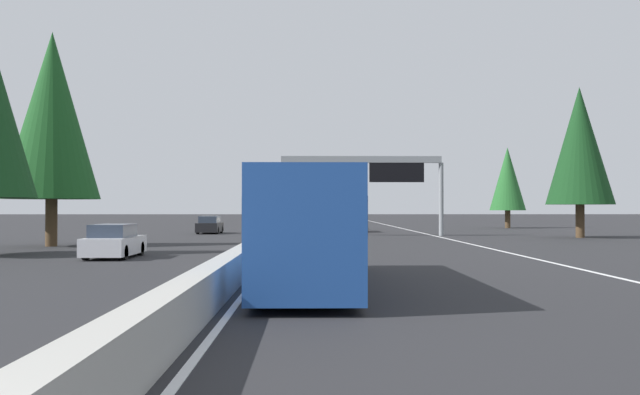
# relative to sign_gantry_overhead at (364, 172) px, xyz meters

# --- Properties ---
(ground_plane) EXTENTS (320.00, 320.00, 0.00)m
(ground_plane) POSITION_rel_sign_gantry_overhead_xyz_m (8.66, 6.04, -4.88)
(ground_plane) COLOR #262628
(median_barrier) EXTENTS (180.00, 0.56, 0.90)m
(median_barrier) POSITION_rel_sign_gantry_overhead_xyz_m (28.66, 6.34, -4.43)
(median_barrier) COLOR #ADAAA3
(median_barrier) RESTS_ON ground
(shoulder_stripe_right) EXTENTS (160.00, 0.16, 0.01)m
(shoulder_stripe_right) POSITION_rel_sign_gantry_overhead_xyz_m (18.66, -5.48, -4.87)
(shoulder_stripe_right) COLOR silver
(shoulder_stripe_right) RESTS_ON ground
(shoulder_stripe_median) EXTENTS (160.00, 0.16, 0.01)m
(shoulder_stripe_median) POSITION_rel_sign_gantry_overhead_xyz_m (18.66, 5.79, -4.87)
(shoulder_stripe_median) COLOR silver
(shoulder_stripe_median) RESTS_ON ground
(sign_gantry_overhead) EXTENTS (0.50, 12.68, 6.13)m
(sign_gantry_overhead) POSITION_rel_sign_gantry_overhead_xyz_m (0.00, 0.00, 0.00)
(sign_gantry_overhead) COLOR gray
(sign_gantry_overhead) RESTS_ON ground
(bus_far_right) EXTENTS (11.50, 2.55, 3.10)m
(bus_far_right) POSITION_rel_sign_gantry_overhead_xyz_m (-33.77, 4.22, -3.16)
(bus_far_right) COLOR #1E4793
(bus_far_right) RESTS_ON ground
(sedan_far_center) EXTENTS (4.40, 1.80, 1.47)m
(sedan_far_center) POSITION_rel_sign_gantry_overhead_xyz_m (-9.89, 4.41, -4.20)
(sedan_far_center) COLOR #1E4793
(sedan_far_center) RESTS_ON ground
(minivan_near_center) EXTENTS (5.00, 1.95, 1.69)m
(minivan_near_center) POSITION_rel_sign_gantry_overhead_xyz_m (9.15, 0.79, -3.93)
(minivan_near_center) COLOR maroon
(minivan_near_center) RESTS_ON ground
(sedan_distant_b) EXTENTS (4.40, 1.80, 1.47)m
(sedan_distant_b) POSITION_rel_sign_gantry_overhead_xyz_m (72.83, 0.39, -4.20)
(sedan_distant_b) COLOR #1E4793
(sedan_distant_b) RESTS_ON ground
(pickup_mid_center) EXTENTS (5.60, 2.00, 1.86)m
(pickup_mid_center) POSITION_rel_sign_gantry_overhead_xyz_m (53.80, 0.51, -3.97)
(pickup_mid_center) COLOR #AD931E
(pickup_mid_center) RESTS_ON ground
(sedan_distant_a) EXTENTS (4.40, 1.80, 1.47)m
(sedan_distant_a) POSITION_rel_sign_gantry_overhead_xyz_m (17.62, 0.61, -4.20)
(sedan_distant_a) COLOR black
(sedan_distant_a) RESTS_ON ground
(oncoming_near) EXTENTS (4.40, 1.80, 1.47)m
(oncoming_near) POSITION_rel_sign_gantry_overhead_xyz_m (-22.82, 12.68, -4.20)
(oncoming_near) COLOR silver
(oncoming_near) RESTS_ON ground
(oncoming_far) EXTENTS (4.40, 1.80, 1.47)m
(oncoming_far) POSITION_rel_sign_gantry_overhead_xyz_m (5.37, 12.56, -4.20)
(oncoming_far) COLOR black
(oncoming_far) RESTS_ON ground
(conifer_right_near) EXTENTS (4.82, 4.82, 10.96)m
(conifer_right_near) POSITION_rel_sign_gantry_overhead_xyz_m (-3.24, -15.45, 1.78)
(conifer_right_near) COLOR #4C3823
(conifer_right_near) RESTS_ON ground
(conifer_right_mid) EXTENTS (3.78, 3.78, 8.60)m
(conifer_right_mid) POSITION_rel_sign_gantry_overhead_xyz_m (20.26, -16.90, 0.34)
(conifer_right_mid) COLOR #4C3823
(conifer_right_mid) RESTS_ON ground
(conifer_left_near) EXTENTS (5.35, 5.35, 12.16)m
(conifer_left_near) POSITION_rel_sign_gantry_overhead_xyz_m (-13.85, 18.73, 2.51)
(conifer_left_near) COLOR #4C3823
(conifer_left_near) RESTS_ON ground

